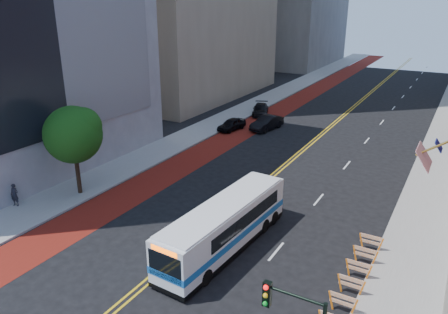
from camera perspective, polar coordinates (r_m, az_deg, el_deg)
ground at (r=24.37m, az=-9.93°, el=-15.71°), size 160.00×160.00×0.00m
sidewalk_left at (r=53.29m, az=0.27°, el=5.02°), size 4.00×140.00×0.15m
sidewalk_right at (r=47.06m, az=26.72°, el=0.66°), size 4.00×140.00×0.15m
bus_lane_paint at (r=51.59m, az=4.07°, el=4.37°), size 3.60×140.00×0.01m
center_line_inner at (r=48.89m, az=12.48°, el=3.01°), size 0.14×140.00×0.01m
center_line_outer at (r=48.79m, az=12.88°, el=2.94°), size 0.14×140.00×0.01m
lane_dashes at (r=55.36m, az=19.93°, el=4.30°), size 0.14×98.20×0.01m
construction_barriers at (r=23.03m, az=15.77°, el=-16.58°), size 1.42×10.91×1.00m
street_tree at (r=33.37m, az=-19.03°, el=3.05°), size 4.20×4.20×6.70m
transit_bus at (r=25.98m, az=0.21°, el=-8.84°), size 3.04×10.90×2.96m
car_a at (r=48.87m, az=1.00°, el=4.30°), size 2.17×4.07×1.32m
car_b at (r=49.26m, az=5.61°, el=4.47°), size 2.42×4.87×1.54m
car_c at (r=55.48m, az=4.79°, el=6.20°), size 3.42×4.96×1.33m
pedestrian at (r=34.29m, az=-25.68°, el=-4.48°), size 0.69×0.55×1.65m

